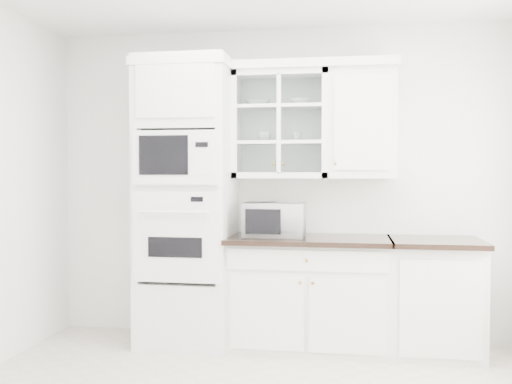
# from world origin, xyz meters

# --- Properties ---
(room_shell) EXTENTS (4.00, 3.50, 2.70)m
(room_shell) POSITION_xyz_m (0.00, 0.43, 1.78)
(room_shell) COLOR white
(room_shell) RESTS_ON ground
(oven_column) EXTENTS (0.76, 0.68, 2.40)m
(oven_column) POSITION_xyz_m (-0.75, 1.42, 1.20)
(oven_column) COLOR white
(oven_column) RESTS_ON ground
(base_cabinet_run) EXTENTS (1.32, 0.67, 0.92)m
(base_cabinet_run) POSITION_xyz_m (0.28, 1.45, 0.46)
(base_cabinet_run) COLOR white
(base_cabinet_run) RESTS_ON ground
(extra_base_cabinet) EXTENTS (0.72, 0.67, 0.92)m
(extra_base_cabinet) POSITION_xyz_m (1.28, 1.45, 0.46)
(extra_base_cabinet) COLOR white
(extra_base_cabinet) RESTS_ON ground
(upper_cabinet_glass) EXTENTS (0.80, 0.33, 0.90)m
(upper_cabinet_glass) POSITION_xyz_m (0.03, 1.58, 1.85)
(upper_cabinet_glass) COLOR white
(upper_cabinet_glass) RESTS_ON room_shell
(upper_cabinet_solid) EXTENTS (0.55, 0.33, 0.90)m
(upper_cabinet_solid) POSITION_xyz_m (0.71, 1.58, 1.85)
(upper_cabinet_solid) COLOR white
(upper_cabinet_solid) RESTS_ON room_shell
(crown_molding) EXTENTS (2.14, 0.38, 0.07)m
(crown_molding) POSITION_xyz_m (-0.07, 1.56, 2.33)
(crown_molding) COLOR white
(crown_molding) RESTS_ON room_shell
(countertop_microwave) EXTENTS (0.49, 0.41, 0.28)m
(countertop_microwave) POSITION_xyz_m (-0.00, 1.41, 1.06)
(countertop_microwave) COLOR white
(countertop_microwave) RESTS_ON base_cabinet_run
(bowl_a) EXTENTS (0.26, 0.26, 0.05)m
(bowl_a) POSITION_xyz_m (-0.17, 1.57, 2.04)
(bowl_a) COLOR white
(bowl_a) RESTS_ON upper_cabinet_glass
(bowl_b) EXTENTS (0.23, 0.23, 0.06)m
(bowl_b) POSITION_xyz_m (0.20, 1.59, 2.04)
(bowl_b) COLOR white
(bowl_b) RESTS_ON upper_cabinet_glass
(cup_a) EXTENTS (0.11, 0.11, 0.08)m
(cup_a) POSITION_xyz_m (-0.12, 1.59, 1.75)
(cup_a) COLOR white
(cup_a) RESTS_ON upper_cabinet_glass
(cup_b) EXTENTS (0.11, 0.11, 0.08)m
(cup_b) POSITION_xyz_m (0.16, 1.59, 1.75)
(cup_b) COLOR white
(cup_b) RESTS_ON upper_cabinet_glass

